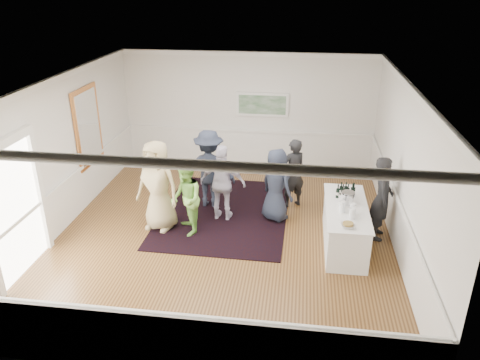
# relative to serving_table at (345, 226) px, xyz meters

# --- Properties ---
(floor) EXTENTS (8.00, 8.00, 0.00)m
(floor) POSITION_rel_serving_table_xyz_m (-2.47, 0.22, -0.44)
(floor) COLOR brown
(floor) RESTS_ON ground
(ceiling) EXTENTS (7.00, 8.00, 0.02)m
(ceiling) POSITION_rel_serving_table_xyz_m (-2.47, 0.22, 2.76)
(ceiling) COLOR white
(ceiling) RESTS_ON wall_back
(wall_left) EXTENTS (0.02, 8.00, 3.20)m
(wall_left) POSITION_rel_serving_table_xyz_m (-5.97, 0.22, 1.16)
(wall_left) COLOR white
(wall_left) RESTS_ON floor
(wall_right) EXTENTS (0.02, 8.00, 3.20)m
(wall_right) POSITION_rel_serving_table_xyz_m (1.03, 0.22, 1.16)
(wall_right) COLOR white
(wall_right) RESTS_ON floor
(wall_back) EXTENTS (7.00, 0.02, 3.20)m
(wall_back) POSITION_rel_serving_table_xyz_m (-2.47, 4.22, 1.16)
(wall_back) COLOR white
(wall_back) RESTS_ON floor
(wall_front) EXTENTS (7.00, 0.02, 3.20)m
(wall_front) POSITION_rel_serving_table_xyz_m (-2.47, -3.78, 1.16)
(wall_front) COLOR white
(wall_front) RESTS_ON floor
(wainscoting) EXTENTS (7.00, 8.00, 1.00)m
(wainscoting) POSITION_rel_serving_table_xyz_m (-2.47, 0.22, 0.06)
(wainscoting) COLOR white
(wainscoting) RESTS_ON floor
(mirror) EXTENTS (0.05, 1.25, 1.85)m
(mirror) POSITION_rel_serving_table_xyz_m (-5.92, 1.52, 1.36)
(mirror) COLOR #D5813E
(mirror) RESTS_ON wall_left
(doorway) EXTENTS (0.10, 1.78, 2.56)m
(doorway) POSITION_rel_serving_table_xyz_m (-5.91, -1.68, 0.98)
(doorway) COLOR white
(doorway) RESTS_ON wall_left
(landscape_painting) EXTENTS (1.44, 0.06, 0.66)m
(landscape_painting) POSITION_rel_serving_table_xyz_m (-2.07, 4.16, 1.34)
(landscape_painting) COLOR white
(landscape_painting) RESTS_ON wall_back
(area_rug) EXTENTS (2.92, 3.80, 0.02)m
(area_rug) POSITION_rel_serving_table_xyz_m (-2.63, 1.05, -0.43)
(area_rug) COLOR black
(area_rug) RESTS_ON floor
(serving_table) EXTENTS (0.82, 2.16, 0.87)m
(serving_table) POSITION_rel_serving_table_xyz_m (0.00, 0.00, 0.00)
(serving_table) COLOR white
(serving_table) RESTS_ON floor
(bartender) EXTENTS (0.51, 0.70, 1.78)m
(bartender) POSITION_rel_serving_table_xyz_m (0.73, 0.44, 0.45)
(bartender) COLOR black
(bartender) RESTS_ON floor
(guest_tan) EXTENTS (1.10, 0.86, 1.98)m
(guest_tan) POSITION_rel_serving_table_xyz_m (-3.90, 0.21, 0.55)
(guest_tan) COLOR tan
(guest_tan) RESTS_ON floor
(guest_green) EXTENTS (0.86, 0.94, 1.58)m
(guest_green) POSITION_rel_serving_table_xyz_m (-3.26, 0.07, 0.35)
(guest_green) COLOR #7BBC4B
(guest_green) RESTS_ON floor
(guest_lilac) EXTENTS (1.06, 0.52, 1.74)m
(guest_lilac) POSITION_rel_serving_table_xyz_m (-2.61, 0.79, 0.43)
(guest_lilac) COLOR silver
(guest_lilac) RESTS_ON floor
(guest_dark_a) EXTENTS (1.21, 0.71, 1.86)m
(guest_dark_a) POSITION_rel_serving_table_xyz_m (-3.04, 1.42, 0.49)
(guest_dark_a) COLOR #202535
(guest_dark_a) RESTS_ON floor
(guest_dark_b) EXTENTS (0.72, 0.66, 1.66)m
(guest_dark_b) POSITION_rel_serving_table_xyz_m (-1.10, 1.65, 0.39)
(guest_dark_b) COLOR black
(guest_dark_b) RESTS_ON floor
(guest_navy) EXTENTS (0.96, 0.92, 1.66)m
(guest_navy) POSITION_rel_serving_table_xyz_m (-1.45, 0.94, 0.39)
(guest_navy) COLOR #202535
(guest_navy) RESTS_ON floor
(wine_bottles) EXTENTS (0.40, 0.21, 0.31)m
(wine_bottles) POSITION_rel_serving_table_xyz_m (0.00, 0.46, 0.59)
(wine_bottles) COLOR black
(wine_bottles) RESTS_ON serving_table
(juice_pitchers) EXTENTS (0.31, 0.61, 0.24)m
(juice_pitchers) POSITION_rel_serving_table_xyz_m (-0.02, -0.27, 0.55)
(juice_pitchers) COLOR #73A73B
(juice_pitchers) RESTS_ON serving_table
(ice_bucket) EXTENTS (0.26, 0.26, 0.25)m
(ice_bucket) POSITION_rel_serving_table_xyz_m (0.02, 0.14, 0.55)
(ice_bucket) COLOR silver
(ice_bucket) RESTS_ON serving_table
(nut_bowl) EXTENTS (0.27, 0.27, 0.08)m
(nut_bowl) POSITION_rel_serving_table_xyz_m (-0.04, -0.82, 0.47)
(nut_bowl) COLOR white
(nut_bowl) RESTS_ON serving_table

